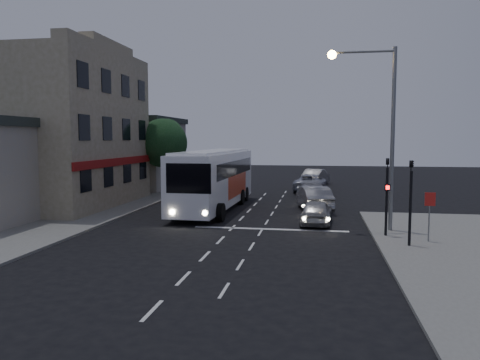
% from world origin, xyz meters
% --- Properties ---
extents(ground, '(120.00, 120.00, 0.00)m').
position_xyz_m(ground, '(0.00, 0.00, 0.00)').
color(ground, black).
extents(sidewalk_far, '(12.00, 50.00, 0.12)m').
position_xyz_m(sidewalk_far, '(-13.00, 8.00, 0.06)').
color(sidewalk_far, slate).
rests_on(sidewalk_far, ground).
extents(road_markings, '(8.00, 30.55, 0.01)m').
position_xyz_m(road_markings, '(1.29, 3.31, 0.00)').
color(road_markings, silver).
rests_on(road_markings, ground).
extents(tour_bus, '(3.05, 12.79, 3.91)m').
position_xyz_m(tour_bus, '(-2.32, 8.17, 2.11)').
color(tour_bus, white).
rests_on(tour_bus, ground).
extents(car_suv, '(1.85, 4.11, 1.37)m').
position_xyz_m(car_suv, '(4.34, 3.80, 0.68)').
color(car_suv, '#A0A0A0').
rests_on(car_suv, ground).
extents(car_sedan_a, '(2.60, 5.08, 1.60)m').
position_xyz_m(car_sedan_a, '(4.17, 8.70, 0.80)').
color(car_sedan_a, gray).
rests_on(car_sedan_a, ground).
extents(car_sedan_b, '(2.53, 5.26, 1.48)m').
position_xyz_m(car_sedan_b, '(3.89, 14.92, 0.74)').
color(car_sedan_b, '#9E9FA6').
rests_on(car_sedan_b, ground).
extents(car_sedan_c, '(3.01, 5.70, 1.53)m').
position_xyz_m(car_sedan_c, '(3.74, 19.90, 0.76)').
color(car_sedan_c, '#9EA2B0').
rests_on(car_sedan_c, ground).
extents(car_extra, '(2.92, 5.22, 1.63)m').
position_xyz_m(car_extra, '(4.19, 25.86, 0.81)').
color(car_extra, gray).
rests_on(car_extra, ground).
extents(traffic_signal_main, '(0.25, 0.35, 4.10)m').
position_xyz_m(traffic_signal_main, '(7.60, 0.78, 2.42)').
color(traffic_signal_main, black).
rests_on(traffic_signal_main, sidewalk_near).
extents(traffic_signal_side, '(0.18, 0.15, 4.10)m').
position_xyz_m(traffic_signal_side, '(8.30, -1.20, 2.42)').
color(traffic_signal_side, black).
rests_on(traffic_signal_side, sidewalk_near).
extents(regulatory_sign, '(0.45, 0.12, 2.20)m').
position_xyz_m(regulatory_sign, '(9.30, -0.24, 1.60)').
color(regulatory_sign, slate).
rests_on(regulatory_sign, sidewalk_near).
extents(streetlight, '(3.32, 0.44, 9.00)m').
position_xyz_m(streetlight, '(7.34, 2.20, 5.73)').
color(streetlight, slate).
rests_on(streetlight, sidewalk_near).
extents(main_building, '(10.12, 12.00, 11.00)m').
position_xyz_m(main_building, '(-13.96, 8.00, 5.16)').
color(main_building, '#827957').
rests_on(main_building, sidewalk_far).
extents(low_building_north, '(9.40, 9.40, 6.50)m').
position_xyz_m(low_building_north, '(-13.50, 20.00, 3.39)').
color(low_building_north, gray).
rests_on(low_building_north, sidewalk_far).
extents(street_tree, '(4.00, 4.00, 6.20)m').
position_xyz_m(street_tree, '(-8.21, 15.02, 4.50)').
color(street_tree, black).
rests_on(street_tree, sidewalk_far).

